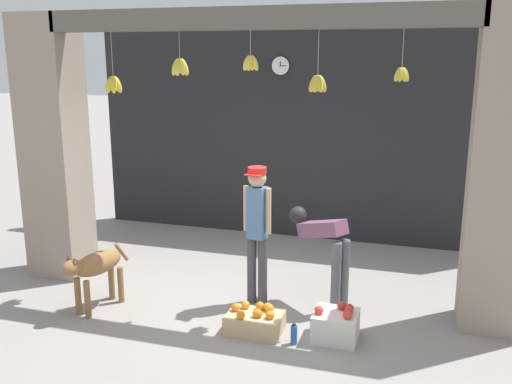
{
  "coord_description": "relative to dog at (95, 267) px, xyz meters",
  "views": [
    {
      "loc": [
        1.93,
        -5.9,
        2.88
      ],
      "look_at": [
        0.0,
        0.41,
        1.28
      ],
      "focal_mm": 40.0,
      "sensor_mm": 36.0,
      "label": 1
    }
  ],
  "objects": [
    {
      "name": "dog",
      "position": [
        0.0,
        0.0,
        0.0
      ],
      "size": [
        0.44,
        0.94,
        0.75
      ],
      "rotation": [
        0.0,
        0.0,
        -1.86
      ],
      "color": "olive",
      "rests_on": "ground_plane"
    },
    {
      "name": "shop_pillar_right",
      "position": [
        4.3,
        0.9,
        1.17
      ],
      "size": [
        0.7,
        0.6,
        3.37
      ],
      "primitive_type": "cube",
      "color": "gray",
      "rests_on": "ground_plane"
    },
    {
      "name": "shop_pillar_left",
      "position": [
        -1.09,
        0.9,
        1.17
      ],
      "size": [
        0.7,
        0.6,
        3.37
      ],
      "primitive_type": "cube",
      "color": "gray",
      "rests_on": "ground_plane"
    },
    {
      "name": "worker_stooping",
      "position": [
        2.48,
        0.87,
        0.23
      ],
      "size": [
        0.78,
        0.59,
        1.11
      ],
      "rotation": [
        0.0,
        0.0,
        1.0
      ],
      "color": "#56565B",
      "rests_on": "ground_plane"
    },
    {
      "name": "shopkeeper",
      "position": [
        1.71,
        0.71,
        0.45
      ],
      "size": [
        0.34,
        0.28,
        1.65
      ],
      "rotation": [
        0.0,
        0.0,
        3.01
      ],
      "color": "#424247",
      "rests_on": "ground_plane"
    },
    {
      "name": "shop_back_wall",
      "position": [
        1.61,
        3.39,
        1.17
      ],
      "size": [
        6.69,
        0.12,
        3.37
      ],
      "primitive_type": "cube",
      "color": "#232326",
      "rests_on": "ground_plane"
    },
    {
      "name": "ground_plane",
      "position": [
        1.61,
        0.6,
        -0.52
      ],
      "size": [
        60.0,
        60.0,
        0.0
      ],
      "primitive_type": "plane",
      "color": "gray"
    },
    {
      "name": "water_bottle",
      "position": [
        2.36,
        -0.13,
        -0.41
      ],
      "size": [
        0.07,
        0.07,
        0.22
      ],
      "color": "#2D60AD",
      "rests_on": "ground_plane"
    },
    {
      "name": "fruit_crate_oranges",
      "position": [
        1.9,
        0.0,
        -0.4
      ],
      "size": [
        0.59,
        0.4,
        0.29
      ],
      "color": "tan",
      "rests_on": "ground_plane"
    },
    {
      "name": "fruit_crate_apples",
      "position": [
        2.75,
        0.1,
        -0.36
      ],
      "size": [
        0.45,
        0.41,
        0.38
      ],
      "color": "silver",
      "rests_on": "ground_plane"
    },
    {
      "name": "wall_clock",
      "position": [
        1.29,
        3.31,
        2.19
      ],
      "size": [
        0.29,
        0.03,
        0.29
      ],
      "color": "black"
    },
    {
      "name": "storefront_awning",
      "position": [
        1.59,
        0.72,
        2.68
      ],
      "size": [
        4.79,
        0.32,
        0.95
      ],
      "color": "#5B564C"
    }
  ]
}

